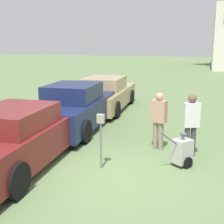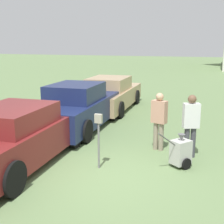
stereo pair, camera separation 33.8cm
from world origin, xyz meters
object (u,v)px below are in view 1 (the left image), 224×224
object	(u,v)px
parking_meter	(101,131)
person_worker	(159,118)
parked_car_navy	(75,108)
person_supervisor	(191,122)
equipment_cart	(182,151)
parked_car_maroon	(18,138)
parked_car_tan	(105,95)

from	to	relation	value
parking_meter	person_worker	world-z (taller)	person_worker
parked_car_navy	person_supervisor	bearing A→B (deg)	-24.20
person_worker	equipment_cart	xyz separation A→B (m)	(0.76, -1.05, -0.55)
parking_meter	equipment_cart	world-z (taller)	parking_meter
parking_meter	person_worker	bearing A→B (deg)	57.90
parked_car_maroon	parking_meter	size ratio (longest dim) A/B	3.72
person_supervisor	equipment_cart	bearing A→B (deg)	57.16
parked_car_tan	parked_car_maroon	bearing A→B (deg)	-92.55
parked_car_tan	equipment_cart	distance (m)	6.98
parked_car_maroon	equipment_cart	bearing A→B (deg)	13.91
parked_car_maroon	equipment_cart	distance (m)	4.08
parked_car_maroon	parked_car_tan	xyz separation A→B (m)	(0.00, 6.93, -0.03)
person_worker	person_supervisor	bearing A→B (deg)	178.51
parked_car_maroon	person_worker	xyz separation A→B (m)	(3.14, 2.21, 0.22)
parked_car_maroon	equipment_cart	xyz separation A→B (m)	(3.90, 1.15, -0.33)
parked_car_tan	person_worker	bearing A→B (deg)	-58.94
parked_car_navy	person_worker	distance (m)	3.41
parked_car_navy	person_worker	xyz separation A→B (m)	(3.14, -1.30, 0.19)
person_worker	equipment_cart	world-z (taller)	person_worker
parking_meter	parked_car_navy	bearing A→B (deg)	123.16
parked_car_tan	person_supervisor	size ratio (longest dim) A/B	2.98
parking_meter	equipment_cart	bearing A→B (deg)	21.33
equipment_cart	person_worker	bearing A→B (deg)	162.66
equipment_cart	parked_car_navy	bearing A→B (deg)	-174.14
person_supervisor	person_worker	bearing A→B (deg)	-40.44
parked_car_tan	person_worker	size ratio (longest dim) A/B	3.06
person_supervisor	parked_car_tan	bearing A→B (deg)	-73.20
parking_meter	equipment_cart	distance (m)	2.09
person_supervisor	equipment_cart	distance (m)	0.96
parked_car_maroon	parked_car_tan	size ratio (longest dim) A/B	1.00
parked_car_maroon	parked_car_tan	bearing A→B (deg)	87.45
equipment_cart	person_supervisor	bearing A→B (deg)	116.21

